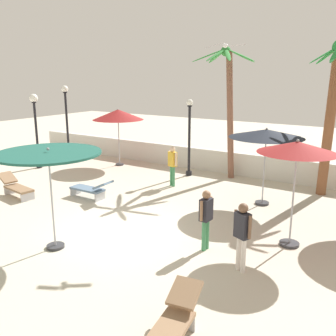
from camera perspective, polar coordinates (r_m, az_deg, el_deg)
name	(u,v)px	position (r m, az deg, el deg)	size (l,w,h in m)	color
ground_plane	(117,232)	(11.69, -7.82, -9.61)	(56.00, 56.00, 0.00)	beige
boundary_wall	(228,163)	(18.27, 9.17, 0.82)	(25.20, 0.30, 1.07)	silver
patio_umbrella_0	(49,158)	(10.26, -17.69, 1.48)	(2.74, 2.74, 2.82)	#333338
patio_umbrella_1	(118,115)	(19.54, -7.60, 8.02)	(2.62, 2.62, 2.96)	#333338
patio_umbrella_3	(266,134)	(13.75, 14.72, 4.99)	(2.65, 2.65, 2.84)	#333338
patio_umbrella_5	(297,149)	(10.46, 19.05, 2.72)	(2.10, 2.10, 3.02)	#333338
palm_tree_0	(332,104)	(15.61, 23.71, 8.93)	(2.10, 2.18, 5.92)	brown
palm_tree_1	(229,96)	(17.19, 9.20, 10.74)	(2.78, 2.96, 5.86)	brown
lamp_post_0	(189,135)	(17.46, 3.26, 5.02)	(0.30, 0.30, 3.56)	black
lamp_post_1	(35,120)	(19.93, -19.50, 6.93)	(0.41, 0.41, 3.73)	black
lamp_post_2	(67,117)	(20.90, -15.15, 7.46)	(0.35, 0.35, 4.09)	black
lounge_chair_0	(172,323)	(7.16, 0.67, -22.42)	(0.83, 1.90, 0.81)	#B7B7BC
lounge_chair_1	(92,188)	(14.72, -11.54, -3.06)	(1.85, 0.56, 0.82)	#B7B7BC
lounge_chair_2	(16,186)	(15.88, -22.14, -2.57)	(1.92, 0.81, 0.82)	#B7B7BC
guest_0	(172,162)	(15.87, 0.69, 0.91)	(0.52, 0.36, 1.73)	#3F8C59
guest_1	(242,230)	(9.20, 11.21, -9.28)	(0.52, 0.37, 1.74)	silver
guest_3	(206,214)	(10.16, 5.79, -7.00)	(0.26, 0.56, 1.69)	#3F8C59
seagull_0	(225,45)	(12.11, 8.71, 17.93)	(1.07, 0.95, 0.20)	white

